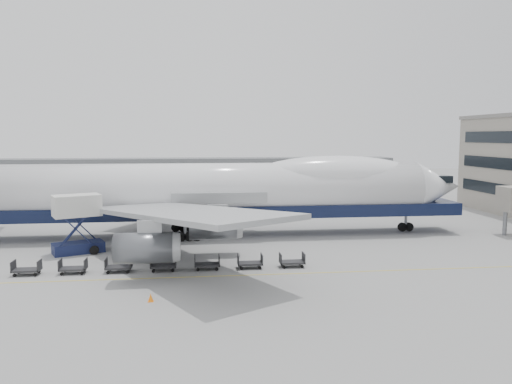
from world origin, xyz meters
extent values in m
plane|color=gray|center=(0.00, 0.00, 0.00)|extent=(260.00, 260.00, 0.00)
cube|color=gold|center=(0.00, -6.00, 0.01)|extent=(60.00, 0.15, 0.01)
cylinder|color=slate|center=(36.00, 8.00, 1.50)|extent=(0.50, 0.50, 3.00)
cube|color=slate|center=(-10.00, 70.00, 3.50)|extent=(110.00, 8.00, 7.00)
cylinder|color=white|center=(0.00, 12.00, 5.70)|extent=(52.00, 6.40, 6.40)
cube|color=black|center=(1.00, 12.00, 3.14)|extent=(60.00, 5.76, 1.50)
cone|color=white|center=(29.00, 12.00, 5.70)|extent=(6.00, 6.40, 6.40)
ellipsoid|color=white|center=(15.60, 12.00, 7.46)|extent=(20.67, 5.78, 4.56)
cube|color=#9EA0A3|center=(-3.00, -2.28, 5.10)|extent=(20.35, 26.74, 2.26)
cube|color=#9EA0A3|center=(-3.00, 26.28, 5.10)|extent=(20.35, 26.74, 2.26)
cylinder|color=#595B60|center=(-6.00, 31.00, 2.90)|extent=(4.80, 2.60, 2.60)
cylinder|color=#595B60|center=(0.00, 22.00, 2.90)|extent=(4.80, 2.60, 2.60)
cylinder|color=#595B60|center=(0.00, 2.00, 2.90)|extent=(4.80, 2.60, 2.60)
cylinder|color=#595B60|center=(-6.00, -7.00, 2.90)|extent=(4.80, 2.60, 2.60)
cylinder|color=slate|center=(25.00, 12.00, 1.25)|extent=(0.36, 0.36, 2.50)
cylinder|color=black|center=(25.00, 12.00, 0.55)|extent=(1.10, 0.45, 1.10)
cylinder|color=slate|center=(-3.00, 9.00, 1.25)|extent=(0.36, 0.36, 2.50)
cylinder|color=black|center=(-3.00, 9.00, 0.55)|extent=(1.10, 0.45, 1.10)
cylinder|color=slate|center=(-3.00, 15.00, 1.25)|extent=(0.36, 0.36, 2.50)
cylinder|color=black|center=(-3.00, 15.00, 0.55)|extent=(1.10, 0.45, 1.10)
cube|color=#171E45|center=(-13.97, 4.50, 0.55)|extent=(5.58, 4.25, 1.11)
cube|color=silver|center=(-13.97, 4.50, 5.00)|extent=(5.29, 4.27, 2.21)
cube|color=#171E45|center=(-13.97, 3.39, 2.80)|extent=(3.33, 1.57, 3.97)
cube|color=#171E45|center=(-13.97, 5.61, 2.80)|extent=(3.33, 1.57, 3.97)
cube|color=slate|center=(-13.97, 6.11, 5.00)|extent=(2.70, 2.08, 0.15)
cylinder|color=black|center=(-15.78, 3.49, 0.45)|extent=(0.91, 0.35, 0.91)
cylinder|color=black|center=(-15.78, 5.51, 0.45)|extent=(0.91, 0.35, 0.91)
cylinder|color=black|center=(-12.16, 3.49, 0.45)|extent=(0.91, 0.35, 0.91)
cylinder|color=black|center=(-12.16, 5.51, 0.45)|extent=(0.91, 0.35, 0.91)
cone|color=orange|center=(-5.04, -12.14, 0.31)|extent=(0.40, 0.40, 0.62)
cube|color=orange|center=(-5.04, -12.14, 0.02)|extent=(0.42, 0.42, 0.03)
cube|color=#2D2D30|center=(-16.51, -3.67, 0.45)|extent=(2.30, 1.35, 0.18)
cube|color=#2D2D30|center=(-17.61, -3.67, 0.85)|extent=(0.08, 1.35, 0.90)
cube|color=#2D2D30|center=(-15.41, -3.67, 0.85)|extent=(0.08, 1.35, 0.90)
cylinder|color=black|center=(-17.36, -4.22, 0.15)|extent=(0.30, 0.12, 0.30)
cylinder|color=black|center=(-17.36, -3.12, 0.15)|extent=(0.30, 0.12, 0.30)
cylinder|color=black|center=(-15.66, -4.22, 0.15)|extent=(0.30, 0.12, 0.30)
cylinder|color=black|center=(-15.66, -3.12, 0.15)|extent=(0.30, 0.12, 0.30)
cube|color=#2D2D30|center=(-12.56, -3.67, 0.45)|extent=(2.30, 1.35, 0.18)
cube|color=#2D2D30|center=(-13.66, -3.67, 0.85)|extent=(0.08, 1.35, 0.90)
cube|color=#2D2D30|center=(-11.46, -3.67, 0.85)|extent=(0.08, 1.35, 0.90)
cylinder|color=black|center=(-13.41, -4.22, 0.15)|extent=(0.30, 0.12, 0.30)
cylinder|color=black|center=(-13.41, -3.12, 0.15)|extent=(0.30, 0.12, 0.30)
cylinder|color=black|center=(-11.71, -4.22, 0.15)|extent=(0.30, 0.12, 0.30)
cylinder|color=black|center=(-11.71, -3.12, 0.15)|extent=(0.30, 0.12, 0.30)
cube|color=#2D2D30|center=(-8.62, -3.67, 0.45)|extent=(2.30, 1.35, 0.18)
cube|color=#2D2D30|center=(-9.72, -3.67, 0.85)|extent=(0.08, 1.35, 0.90)
cube|color=#2D2D30|center=(-7.52, -3.67, 0.85)|extent=(0.08, 1.35, 0.90)
cylinder|color=black|center=(-9.47, -4.22, 0.15)|extent=(0.30, 0.12, 0.30)
cylinder|color=black|center=(-9.47, -3.12, 0.15)|extent=(0.30, 0.12, 0.30)
cylinder|color=black|center=(-7.77, -4.22, 0.15)|extent=(0.30, 0.12, 0.30)
cylinder|color=black|center=(-7.77, -3.12, 0.15)|extent=(0.30, 0.12, 0.30)
cube|color=#2D2D30|center=(-4.67, -3.67, 0.45)|extent=(2.30, 1.35, 0.18)
cube|color=#2D2D30|center=(-5.77, -3.67, 0.85)|extent=(0.08, 1.35, 0.90)
cube|color=#2D2D30|center=(-3.57, -3.67, 0.85)|extent=(0.08, 1.35, 0.90)
cylinder|color=black|center=(-5.52, -4.22, 0.15)|extent=(0.30, 0.12, 0.30)
cylinder|color=black|center=(-5.52, -3.12, 0.15)|extent=(0.30, 0.12, 0.30)
cylinder|color=black|center=(-3.82, -4.22, 0.15)|extent=(0.30, 0.12, 0.30)
cylinder|color=black|center=(-3.82, -3.12, 0.15)|extent=(0.30, 0.12, 0.30)
cube|color=#2D2D30|center=(-0.72, -3.67, 0.45)|extent=(2.30, 1.35, 0.18)
cube|color=#2D2D30|center=(-1.82, -3.67, 0.85)|extent=(0.08, 1.35, 0.90)
cube|color=#2D2D30|center=(0.38, -3.67, 0.85)|extent=(0.08, 1.35, 0.90)
cylinder|color=black|center=(-1.57, -4.22, 0.15)|extent=(0.30, 0.12, 0.30)
cylinder|color=black|center=(-1.57, -3.12, 0.15)|extent=(0.30, 0.12, 0.30)
cylinder|color=black|center=(0.13, -4.22, 0.15)|extent=(0.30, 0.12, 0.30)
cylinder|color=black|center=(0.13, -3.12, 0.15)|extent=(0.30, 0.12, 0.30)
cube|color=#2D2D30|center=(3.23, -3.67, 0.45)|extent=(2.30, 1.35, 0.18)
cube|color=#2D2D30|center=(2.13, -3.67, 0.85)|extent=(0.08, 1.35, 0.90)
cube|color=#2D2D30|center=(4.33, -3.67, 0.85)|extent=(0.08, 1.35, 0.90)
cylinder|color=black|center=(2.38, -4.22, 0.15)|extent=(0.30, 0.12, 0.30)
cylinder|color=black|center=(2.38, -3.12, 0.15)|extent=(0.30, 0.12, 0.30)
cylinder|color=black|center=(4.08, -4.22, 0.15)|extent=(0.30, 0.12, 0.30)
cylinder|color=black|center=(4.08, -3.12, 0.15)|extent=(0.30, 0.12, 0.30)
cube|color=#2D2D30|center=(7.17, -3.67, 0.45)|extent=(2.30, 1.35, 0.18)
cube|color=#2D2D30|center=(6.07, -3.67, 0.85)|extent=(0.08, 1.35, 0.90)
cube|color=#2D2D30|center=(8.27, -3.67, 0.85)|extent=(0.08, 1.35, 0.90)
cylinder|color=black|center=(6.32, -4.22, 0.15)|extent=(0.30, 0.12, 0.30)
cylinder|color=black|center=(6.32, -3.12, 0.15)|extent=(0.30, 0.12, 0.30)
cylinder|color=black|center=(8.02, -4.22, 0.15)|extent=(0.30, 0.12, 0.30)
cylinder|color=black|center=(8.02, -3.12, 0.15)|extent=(0.30, 0.12, 0.30)
camera|label=1|loc=(-1.48, -48.45, 12.14)|focal=35.00mm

